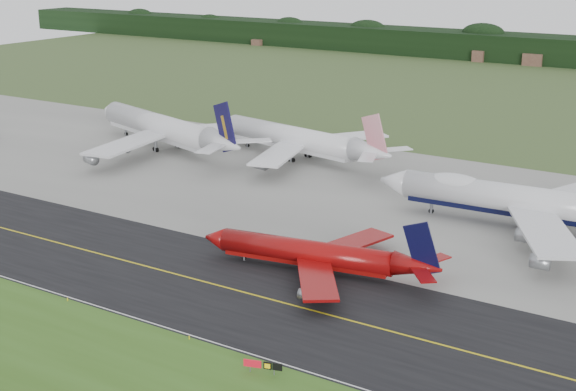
# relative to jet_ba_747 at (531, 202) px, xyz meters

# --- Properties ---
(ground) EXTENTS (600.00, 600.00, 0.00)m
(ground) POSITION_rel_jet_ba_747_xyz_m (-25.09, -47.64, -5.30)
(ground) COLOR #3C4E24
(ground) RESTS_ON ground
(grass_verge) EXTENTS (400.00, 30.00, 0.01)m
(grass_verge) POSITION_rel_jet_ba_747_xyz_m (-25.09, -82.64, -5.29)
(grass_verge) COLOR #365A1A
(grass_verge) RESTS_ON ground
(taxiway) EXTENTS (400.00, 32.00, 0.02)m
(taxiway) POSITION_rel_jet_ba_747_xyz_m (-25.09, -51.64, -5.29)
(taxiway) COLOR black
(taxiway) RESTS_ON ground
(apron) EXTENTS (400.00, 78.00, 0.01)m
(apron) POSITION_rel_jet_ba_747_xyz_m (-25.09, 3.36, -5.29)
(apron) COLOR slate
(apron) RESTS_ON ground
(taxiway_centreline) EXTENTS (400.00, 0.40, 0.00)m
(taxiway_centreline) POSITION_rel_jet_ba_747_xyz_m (-25.09, -51.64, -5.27)
(taxiway_centreline) COLOR gold
(taxiway_centreline) RESTS_ON taxiway
(taxiway_edge_line) EXTENTS (400.00, 0.25, 0.00)m
(taxiway_edge_line) POSITION_rel_jet_ba_747_xyz_m (-25.09, -67.14, -5.27)
(taxiway_edge_line) COLOR silver
(taxiway_edge_line) RESTS_ON taxiway
(jet_ba_747) EXTENTS (61.86, 51.25, 15.56)m
(jet_ba_747) POSITION_rel_jet_ba_747_xyz_m (0.00, 0.00, 0.00)
(jet_ba_747) COLOR silver
(jet_ba_747) RESTS_ON ground
(jet_red_737) EXTENTS (40.74, 32.85, 11.02)m
(jet_red_737) POSITION_rel_jet_ba_747_xyz_m (-23.16, -38.65, -2.25)
(jet_red_737) COLOR maroon
(jet_red_737) RESTS_ON ground
(jet_navy_gold) EXTENTS (62.42, 53.03, 16.45)m
(jet_navy_gold) POSITION_rel_jet_ba_747_xyz_m (-97.85, 11.91, 0.11)
(jet_navy_gold) COLOR silver
(jet_navy_gold) RESTS_ON ground
(jet_star_tail) EXTENTS (56.22, 46.38, 14.89)m
(jet_star_tail) POSITION_rel_jet_ba_747_xyz_m (-63.18, 21.46, -0.33)
(jet_star_tail) COLOR white
(jet_star_tail) RESTS_ON ground
(taxiway_sign) EXTENTS (4.83, 1.61, 1.66)m
(taxiway_sign) POSITION_rel_jet_ba_747_xyz_m (-12.92, -70.45, -4.12)
(taxiway_sign) COLOR slate
(taxiway_sign) RESTS_ON ground
(edge_marker_left) EXTENTS (0.16, 0.16, 0.50)m
(edge_marker_left) POSITION_rel_jet_ba_747_xyz_m (-49.53, -68.14, -5.05)
(edge_marker_left) COLOR yellow
(edge_marker_left) RESTS_ON ground
(edge_marker_center) EXTENTS (0.16, 0.16, 0.50)m
(edge_marker_center) POSITION_rel_jet_ba_747_xyz_m (-26.38, -68.14, -5.05)
(edge_marker_center) COLOR yellow
(edge_marker_center) RESTS_ON ground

